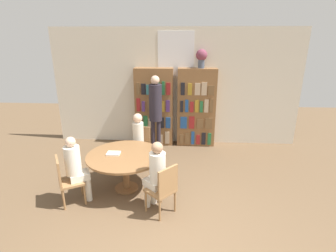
{
  "coord_description": "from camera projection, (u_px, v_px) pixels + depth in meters",
  "views": [
    {
      "loc": [
        0.22,
        -2.82,
        2.76
      ],
      "look_at": [
        -0.09,
        2.17,
        1.05
      ],
      "focal_mm": 28.0,
      "sensor_mm": 36.0,
      "label": 1
    }
  ],
  "objects": [
    {
      "name": "ground_plane",
      "position": [
        165.0,
        250.0,
        3.57
      ],
      "size": [
        16.0,
        16.0,
        0.0
      ],
      "primitive_type": "plane",
      "color": "brown"
    },
    {
      "name": "wall_back",
      "position": [
        176.0,
        87.0,
        6.84
      ],
      "size": [
        6.4,
        0.07,
        3.0
      ],
      "color": "beige",
      "rests_on": "ground_plane"
    },
    {
      "name": "bookshelf_left",
      "position": [
        154.0,
        107.0,
        6.85
      ],
      "size": [
        0.98,
        0.34,
        2.02
      ],
      "color": "brown",
      "rests_on": "ground_plane"
    },
    {
      "name": "bookshelf_right",
      "position": [
        196.0,
        108.0,
        6.78
      ],
      "size": [
        0.98,
        0.34,
        2.02
      ],
      "color": "brown",
      "rests_on": "ground_plane"
    },
    {
      "name": "flower_vase",
      "position": [
        201.0,
        57.0,
        6.37
      ],
      "size": [
        0.27,
        0.27,
        0.45
      ],
      "color": "#475166",
      "rests_on": "bookshelf_right"
    },
    {
      "name": "reading_table",
      "position": [
        125.0,
        159.0,
        4.82
      ],
      "size": [
        1.4,
        1.4,
        0.71
      ],
      "color": "brown",
      "rests_on": "ground_plane"
    },
    {
      "name": "chair_near_camera",
      "position": [
        66.0,
        179.0,
        4.43
      ],
      "size": [
        0.55,
        0.55,
        0.87
      ],
      "rotation": [
        0.0,
        0.0,
        -1.05
      ],
      "color": "olive",
      "rests_on": "ground_plane"
    },
    {
      "name": "chair_left_side",
      "position": [
        140.0,
        145.0,
        5.83
      ],
      "size": [
        0.44,
        0.44,
        0.87
      ],
      "rotation": [
        0.0,
        0.0,
        -3.25
      ],
      "color": "olive",
      "rests_on": "ground_plane"
    },
    {
      "name": "chair_far_side",
      "position": [
        164.0,
        188.0,
        4.16
      ],
      "size": [
        0.57,
        0.57,
        0.87
      ],
      "rotation": [
        0.0,
        0.0,
        0.83
      ],
      "color": "olive",
      "rests_on": "ground_plane"
    },
    {
      "name": "seated_reader_left",
      "position": [
        138.0,
        138.0,
        5.59
      ],
      "size": [
        0.27,
        0.37,
        1.24
      ],
      "rotation": [
        0.0,
        0.0,
        -3.25
      ],
      "color": "beige",
      "rests_on": "ground_plane"
    },
    {
      "name": "seated_reader_right",
      "position": [
        156.0,
        172.0,
        4.22
      ],
      "size": [
        0.41,
        0.41,
        1.23
      ],
      "rotation": [
        0.0,
        0.0,
        0.83
      ],
      "color": "silver",
      "rests_on": "ground_plane"
    },
    {
      "name": "seated_reader_back",
      "position": [
        76.0,
        166.0,
        4.44
      ],
      "size": [
        0.41,
        0.39,
        1.21
      ],
      "rotation": [
        0.0,
        0.0,
        -1.05
      ],
      "color": "silver",
      "rests_on": "ground_plane"
    },
    {
      "name": "librarian_standing",
      "position": [
        156.0,
        106.0,
        6.31
      ],
      "size": [
        0.31,
        0.58,
        1.91
      ],
      "color": "#28232D",
      "rests_on": "ground_plane"
    },
    {
      "name": "open_book_on_table",
      "position": [
        113.0,
        153.0,
        4.8
      ],
      "size": [
        0.24,
        0.18,
        0.03
      ],
      "color": "silver",
      "rests_on": "reading_table"
    }
  ]
}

